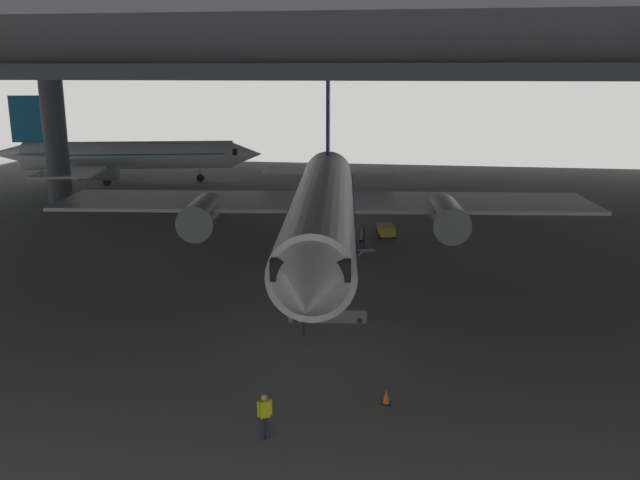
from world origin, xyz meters
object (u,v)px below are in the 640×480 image
object	(u,v)px
airplane_main	(323,208)
airplane_distant	(125,155)
crew_worker_by_stairs	(303,317)
boarding_stairs	(329,304)
baggage_tug	(386,230)
crew_worker_near_nose	(265,413)
traffic_cone_orange	(386,397)

from	to	relation	value
airplane_main	airplane_distant	size ratio (longest dim) A/B	1.33
crew_worker_by_stairs	airplane_main	bearing A→B (deg)	94.38
boarding_stairs	airplane_distant	xyz separation A→B (m)	(-29.46, 40.67, 2.42)
crew_worker_by_stairs	baggage_tug	bearing A→B (deg)	82.27
airplane_distant	baggage_tug	world-z (taller)	airplane_distant
airplane_main	crew_worker_near_nose	size ratio (longest dim) A/B	23.36
airplane_main	baggage_tug	distance (m)	9.07
airplane_distant	baggage_tug	size ratio (longest dim) A/B	12.88
traffic_cone_orange	crew_worker_near_nose	bearing A→B (deg)	-141.14
crew_worker_by_stairs	airplane_distant	xyz separation A→B (m)	(-28.53, 43.19, 2.26)
airplane_main	crew_worker_by_stairs	xyz separation A→B (m)	(1.04, -13.64, -2.75)
airplane_distant	traffic_cone_orange	distance (m)	59.76
baggage_tug	crew_worker_by_stairs	bearing A→B (deg)	-97.73
airplane_main	crew_worker_near_nose	distance (m)	23.70
airplane_distant	crew_worker_by_stairs	bearing A→B (deg)	-56.55
baggage_tug	traffic_cone_orange	bearing A→B (deg)	-86.77
crew_worker_near_nose	airplane_distant	bearing A→B (deg)	118.56
airplane_main	baggage_tug	bearing A→B (deg)	62.55
boarding_stairs	airplane_distant	distance (m)	50.27
crew_worker_near_nose	boarding_stairs	bearing A→B (deg)	87.32
crew_worker_by_stairs	baggage_tug	xyz separation A→B (m)	(2.88, 21.19, -0.38)
crew_worker_near_nose	airplane_distant	xyz separation A→B (m)	(-28.88, 53.06, 2.17)
airplane_main	airplane_distant	xyz separation A→B (m)	(-27.48, 29.55, -0.49)
airplane_main	traffic_cone_orange	bearing A→B (deg)	-74.81
boarding_stairs	crew_worker_near_nose	distance (m)	12.41
boarding_stairs	airplane_distant	bearing A→B (deg)	125.92
airplane_distant	boarding_stairs	bearing A→B (deg)	-54.08
crew_worker_near_nose	traffic_cone_orange	distance (m)	5.31
crew_worker_near_nose	traffic_cone_orange	bearing A→B (deg)	38.86
airplane_distant	baggage_tug	distance (m)	38.43
crew_worker_near_nose	baggage_tug	distance (m)	31.17
crew_worker_by_stairs	crew_worker_near_nose	bearing A→B (deg)	-87.98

